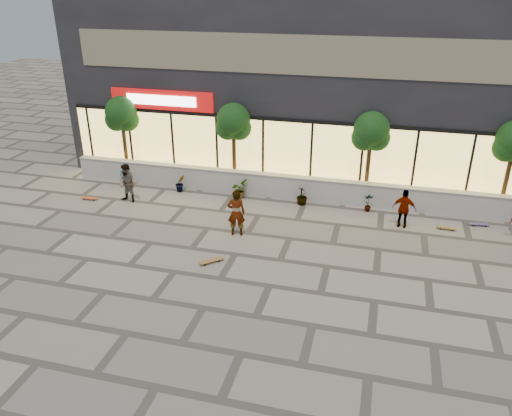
% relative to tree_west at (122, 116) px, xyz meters
% --- Properties ---
extents(ground, '(80.00, 80.00, 0.00)m').
position_rel_tree_west_xyz_m(ground, '(9.00, -7.70, -2.99)').
color(ground, gray).
rests_on(ground, ground).
extents(planter_wall, '(22.00, 0.42, 1.04)m').
position_rel_tree_west_xyz_m(planter_wall, '(9.00, -0.70, -2.46)').
color(planter_wall, silver).
rests_on(planter_wall, ground).
extents(retail_building, '(24.00, 9.17, 8.50)m').
position_rel_tree_west_xyz_m(retail_building, '(9.00, 4.79, 1.26)').
color(retail_building, black).
rests_on(retail_building, ground).
extents(shrub_a, '(0.43, 0.29, 0.81)m').
position_rel_tree_west_xyz_m(shrub_a, '(0.50, -1.25, -2.58)').
color(shrub_a, '#103313').
rests_on(shrub_a, ground).
extents(shrub_b, '(0.57, 0.57, 0.81)m').
position_rel_tree_west_xyz_m(shrub_b, '(3.30, -1.25, -2.58)').
color(shrub_b, '#103313').
rests_on(shrub_b, ground).
extents(shrub_c, '(0.68, 0.77, 0.81)m').
position_rel_tree_west_xyz_m(shrub_c, '(6.10, -1.25, -2.58)').
color(shrub_c, '#103313').
rests_on(shrub_c, ground).
extents(shrub_d, '(0.64, 0.64, 0.81)m').
position_rel_tree_west_xyz_m(shrub_d, '(8.90, -1.25, -2.58)').
color(shrub_d, '#103313').
rests_on(shrub_d, ground).
extents(shrub_e, '(0.46, 0.35, 0.81)m').
position_rel_tree_west_xyz_m(shrub_e, '(11.70, -1.25, -2.58)').
color(shrub_e, '#103313').
rests_on(shrub_e, ground).
extents(tree_west, '(1.60, 1.50, 3.92)m').
position_rel_tree_west_xyz_m(tree_west, '(0.00, 0.00, 0.00)').
color(tree_west, '#4A361A').
rests_on(tree_west, ground).
extents(tree_midwest, '(1.60, 1.50, 3.92)m').
position_rel_tree_west_xyz_m(tree_midwest, '(5.50, 0.00, 0.00)').
color(tree_midwest, '#4A361A').
rests_on(tree_midwest, ground).
extents(tree_mideast, '(1.60, 1.50, 3.92)m').
position_rel_tree_west_xyz_m(tree_mideast, '(11.50, 0.00, 0.00)').
color(tree_mideast, '#4A361A').
rests_on(tree_mideast, ground).
extents(skater_center, '(0.75, 0.57, 1.82)m').
position_rel_tree_west_xyz_m(skater_center, '(6.99, -4.62, -2.07)').
color(skater_center, silver).
rests_on(skater_center, ground).
extents(skater_left, '(0.94, 0.79, 1.70)m').
position_rel_tree_west_xyz_m(skater_left, '(1.57, -2.86, -2.14)').
color(skater_left, '#8D835B').
rests_on(skater_left, ground).
extents(skater_right_near, '(0.97, 0.52, 1.58)m').
position_rel_tree_west_xyz_m(skater_right_near, '(13.08, -2.39, -2.20)').
color(skater_right_near, white).
rests_on(skater_right_near, ground).
extents(skateboard_center, '(0.78, 0.75, 0.10)m').
position_rel_tree_west_xyz_m(skateboard_center, '(6.74, -6.83, -2.90)').
color(skateboard_center, olive).
rests_on(skateboard_center, ground).
extents(skateboard_left, '(0.78, 0.24, 0.09)m').
position_rel_tree_west_xyz_m(skateboard_left, '(-0.21, -3.15, -2.91)').
color(skateboard_left, '#C44624').
rests_on(skateboard_left, ground).
extents(skateboard_right_near, '(0.74, 0.23, 0.09)m').
position_rel_tree_west_xyz_m(skateboard_right_near, '(14.76, -2.17, -2.91)').
color(skateboard_right_near, brown).
rests_on(skateboard_right_near, ground).
extents(skateboard_right_far, '(0.77, 0.29, 0.09)m').
position_rel_tree_west_xyz_m(skateboard_right_far, '(16.02, -1.50, -2.91)').
color(skateboard_right_far, '#544782').
rests_on(skateboard_right_far, ground).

